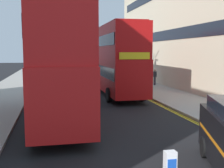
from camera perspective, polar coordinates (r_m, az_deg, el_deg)
name	(u,v)px	position (r m, az deg, el deg)	size (l,w,h in m)	color
sidewalk_right	(174,97)	(21.84, 12.66, -2.61)	(4.00, 80.00, 0.14)	#9E9991
kerb_line_outer	(158,103)	(19.22, 9.50, -4.01)	(0.10, 56.00, 0.01)	yellow
kerb_line_inner	(156,104)	(19.16, 9.05, -4.03)	(0.10, 56.00, 0.01)	yellow
double_decker_bus_away	(60,62)	(14.50, -10.74, 4.55)	(2.93, 10.85, 5.64)	red
double_decker_bus_oncoming	(116,58)	(22.66, 0.75, 5.40)	(2.84, 10.82, 5.64)	#B20F0F
pedestrian_far	(155,77)	(28.54, 8.87, 1.49)	(0.34, 0.22, 1.62)	#2D2D38
street_tree_near	(133,61)	(27.23, 4.46, 4.77)	(1.27, 1.28, 5.53)	#6B6047
street_tree_mid	(109,56)	(44.14, -0.69, 5.81)	(1.62, 1.63, 5.93)	#6B6047
townhouse_terrace_right	(201,22)	(32.48, 17.97, 12.15)	(10.08, 28.00, 13.60)	beige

